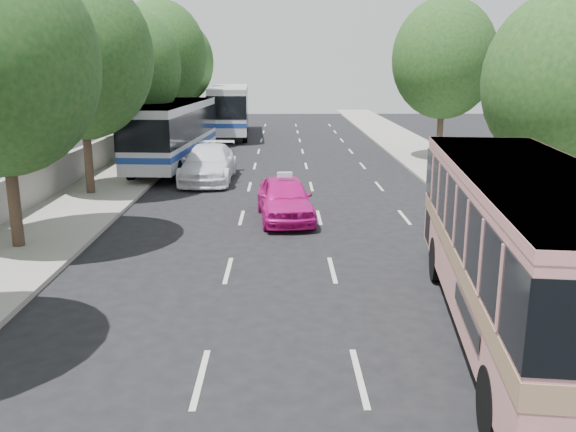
{
  "coord_description": "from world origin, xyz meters",
  "views": [
    {
      "loc": [
        -0.42,
        -12.06,
        5.54
      ],
      "look_at": [
        -0.24,
        3.82,
        1.6
      ],
      "focal_mm": 38.0,
      "sensor_mm": 36.0,
      "label": 1
    }
  ],
  "objects_px": {
    "pink_bus": "(525,235)",
    "white_pickup": "(209,164)",
    "tour_coach_front": "(173,129)",
    "pink_taxi": "(285,198)",
    "tour_coach_rear": "(230,106)"
  },
  "relations": [
    {
      "from": "pink_taxi",
      "to": "tour_coach_front",
      "type": "relative_size",
      "value": 0.39
    },
    {
      "from": "tour_coach_front",
      "to": "tour_coach_rear",
      "type": "distance_m",
      "value": 15.93
    },
    {
      "from": "tour_coach_front",
      "to": "tour_coach_rear",
      "type": "bearing_deg",
      "value": 87.44
    },
    {
      "from": "white_pickup",
      "to": "tour_coach_front",
      "type": "xyz_separation_m",
      "value": [
        -2.34,
        3.95,
        1.28
      ]
    },
    {
      "from": "pink_bus",
      "to": "tour_coach_front",
      "type": "bearing_deg",
      "value": 123.87
    },
    {
      "from": "pink_bus",
      "to": "white_pickup",
      "type": "distance_m",
      "value": 19.75
    },
    {
      "from": "pink_taxi",
      "to": "tour_coach_front",
      "type": "height_order",
      "value": "tour_coach_front"
    },
    {
      "from": "tour_coach_rear",
      "to": "pink_taxi",
      "type": "bearing_deg",
      "value": -83.87
    },
    {
      "from": "pink_bus",
      "to": "pink_taxi",
      "type": "xyz_separation_m",
      "value": [
        -4.79,
        10.07,
        -1.42
      ]
    },
    {
      "from": "pink_taxi",
      "to": "tour_coach_front",
      "type": "bearing_deg",
      "value": 111.77
    },
    {
      "from": "pink_bus",
      "to": "tour_coach_front",
      "type": "height_order",
      "value": "tour_coach_front"
    },
    {
      "from": "pink_bus",
      "to": "white_pickup",
      "type": "bearing_deg",
      "value": 122.89
    },
    {
      "from": "pink_bus",
      "to": "pink_taxi",
      "type": "distance_m",
      "value": 11.24
    },
    {
      "from": "tour_coach_front",
      "to": "pink_bus",
      "type": "bearing_deg",
      "value": -59.66
    },
    {
      "from": "pink_bus",
      "to": "tour_coach_rear",
      "type": "distance_m",
      "value": 38.63
    }
  ]
}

